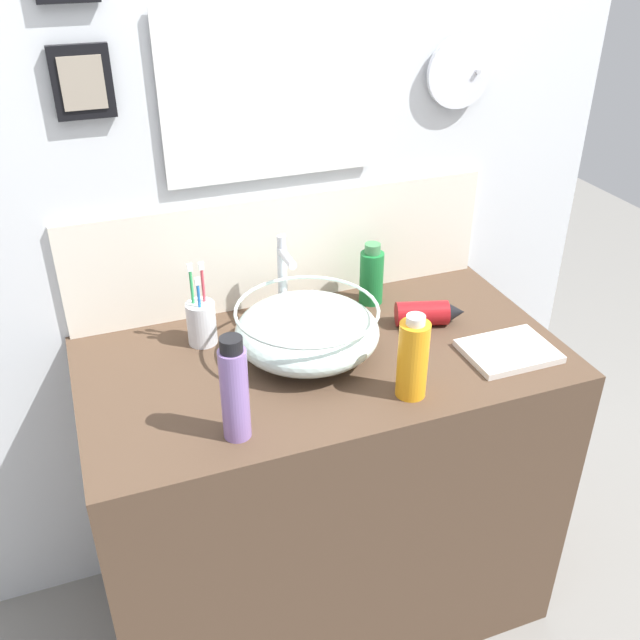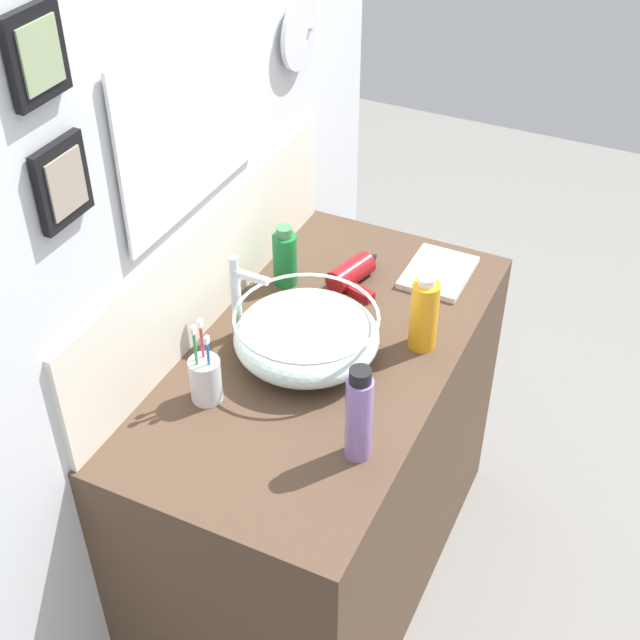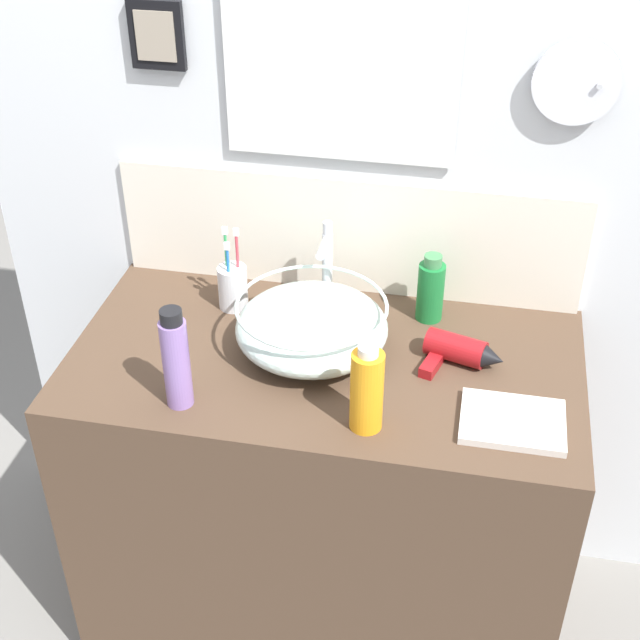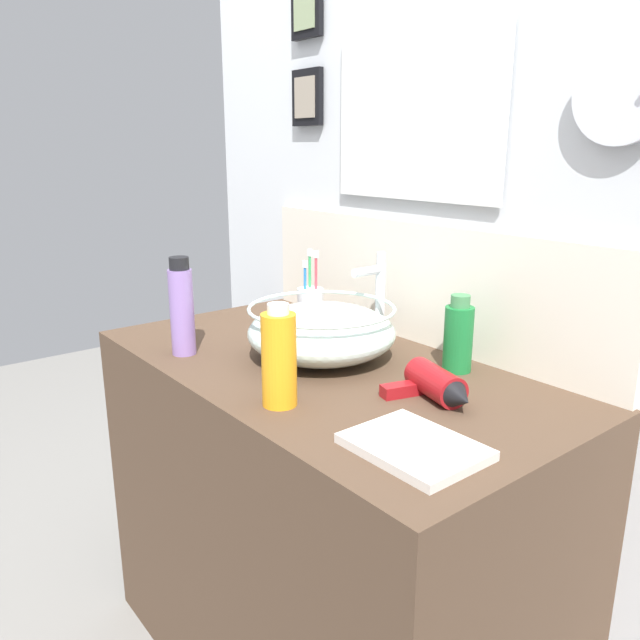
% 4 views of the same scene
% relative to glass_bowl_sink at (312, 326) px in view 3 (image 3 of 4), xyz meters
% --- Properties ---
extents(ground_plane, '(6.00, 6.00, 0.00)m').
position_rel_glass_bowl_sink_xyz_m(ground_plane, '(0.03, -0.02, -0.89)').
color(ground_plane, gray).
extents(vanity_counter, '(1.12, 0.59, 0.83)m').
position_rel_glass_bowl_sink_xyz_m(vanity_counter, '(0.03, -0.02, -0.48)').
color(vanity_counter, '#4C3828').
rests_on(vanity_counter, ground).
extents(back_panel, '(1.79, 0.09, 2.32)m').
position_rel_glass_bowl_sink_xyz_m(back_panel, '(0.03, 0.30, 0.27)').
color(back_panel, silver).
rests_on(back_panel, ground).
extents(glass_bowl_sink, '(0.33, 0.33, 0.12)m').
position_rel_glass_bowl_sink_xyz_m(glass_bowl_sink, '(0.00, 0.00, 0.00)').
color(glass_bowl_sink, silver).
rests_on(glass_bowl_sink, vanity_counter).
extents(faucet, '(0.02, 0.10, 0.23)m').
position_rel_glass_bowl_sink_xyz_m(faucet, '(-0.00, 0.17, 0.06)').
color(faucet, silver).
rests_on(faucet, vanity_counter).
extents(hair_drier, '(0.18, 0.13, 0.06)m').
position_rel_glass_bowl_sink_xyz_m(hair_drier, '(0.32, 0.02, -0.04)').
color(hair_drier, maroon).
rests_on(hair_drier, vanity_counter).
extents(toothbrush_cup, '(0.07, 0.07, 0.21)m').
position_rel_glass_bowl_sink_xyz_m(toothbrush_cup, '(-0.22, 0.14, -0.01)').
color(toothbrush_cup, silver).
rests_on(toothbrush_cup, vanity_counter).
extents(soap_dispenser, '(0.06, 0.06, 0.23)m').
position_rel_glass_bowl_sink_xyz_m(soap_dispenser, '(-0.23, -0.23, 0.04)').
color(soap_dispenser, '#8C6BB2').
rests_on(soap_dispenser, vanity_counter).
extents(shampoo_bottle, '(0.07, 0.07, 0.19)m').
position_rel_glass_bowl_sink_xyz_m(shampoo_bottle, '(0.15, -0.22, 0.03)').
color(shampoo_bottle, orange).
rests_on(shampoo_bottle, vanity_counter).
extents(spray_bottle, '(0.06, 0.06, 0.17)m').
position_rel_glass_bowl_sink_xyz_m(spray_bottle, '(0.24, 0.18, 0.01)').
color(spray_bottle, '#197233').
rests_on(spray_bottle, vanity_counter).
extents(hand_towel, '(0.21, 0.16, 0.02)m').
position_rel_glass_bowl_sink_xyz_m(hand_towel, '(0.44, -0.16, -0.06)').
color(hand_towel, silver).
rests_on(hand_towel, vanity_counter).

